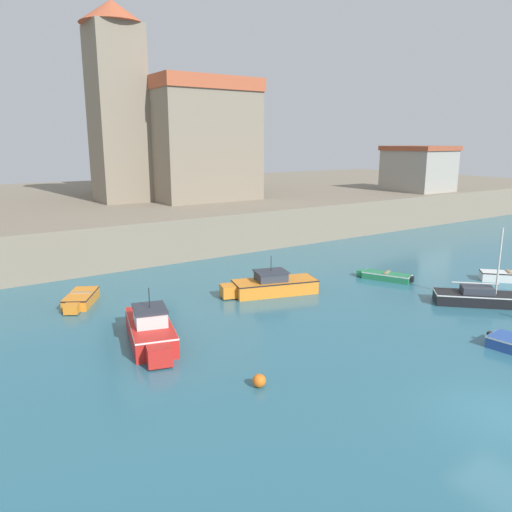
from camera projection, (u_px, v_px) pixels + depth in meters
ground_plane at (505, 418)px, 16.09m from camera, size 200.00×200.00×0.00m
quay_seawall at (93, 211)px, 52.03m from camera, size 120.00×40.00×3.18m
motorboat_orange_0 at (272, 285)px, 29.06m from camera, size 5.81×3.11×2.27m
sailboat_black_1 at (489, 298)px, 27.11m from camera, size 5.22×5.08×4.27m
motorboat_red_2 at (151, 329)px, 22.01m from camera, size 2.94×5.68×2.53m
dinghy_orange_5 at (80, 299)px, 27.17m from camera, size 2.61×3.42×0.67m
dinghy_green_6 at (385, 276)px, 32.03m from camera, size 2.20×3.47×0.54m
dinghy_white_7 at (511, 276)px, 31.68m from camera, size 3.29×3.34×0.67m
mooring_buoy at (259, 381)px, 18.07m from camera, size 0.50×0.50×0.50m
church at (169, 134)px, 50.29m from camera, size 14.84×17.63×17.40m
harbor_shed_near_wharf at (418, 168)px, 55.89m from camera, size 5.92×6.75×4.98m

